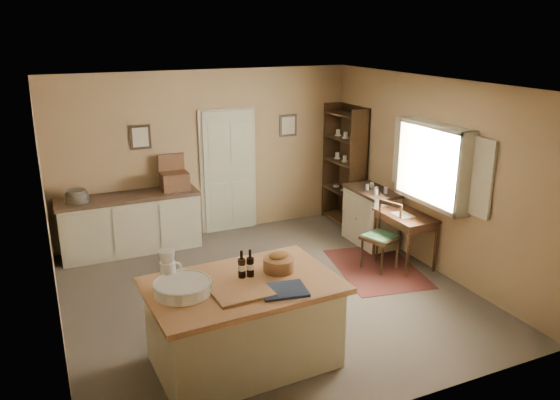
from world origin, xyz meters
The scene contains 16 objects.
ground centered at (0.00, 0.00, 0.00)m, with size 5.00×5.00×0.00m, color #63564B.
wall_back centered at (0.00, 2.50, 1.35)m, with size 5.00×0.10×2.70m, color #957651.
wall_front centered at (0.00, -2.50, 1.35)m, with size 5.00×0.10×2.70m, color #957651.
wall_left centered at (-2.50, 0.00, 1.35)m, with size 0.10×5.00×2.70m, color #957651.
wall_right centered at (2.50, 0.00, 1.35)m, with size 0.10×5.00×2.70m, color #957651.
ceiling centered at (0.00, 0.00, 2.70)m, with size 5.00×5.00×0.00m, color silver.
door centered at (0.35, 2.47, 1.05)m, with size 0.97×0.06×2.11m, color beige.
framed_prints centered at (0.20, 2.48, 1.72)m, with size 2.82×0.02×0.38m.
window centered at (2.42, -0.20, 1.55)m, with size 0.25×1.99×1.12m.
work_island centered at (-0.82, -1.28, 0.48)m, with size 1.95×1.32×1.20m.
sideboard centered at (-1.34, 2.20, 0.48)m, with size 2.11×0.60×1.18m.
rug centered at (1.75, 0.08, 0.00)m, with size 1.10×1.60×0.01m, color #4A1E18.
writing_desk centered at (2.20, 0.08, 0.67)m, with size 0.55×0.90×0.82m.
desk_chair centered at (1.79, 0.09, 0.47)m, with size 0.44×0.44×0.94m, color black, non-canonical shape.
right_cabinet centered at (2.20, 0.96, 0.46)m, with size 0.53×0.95×0.99m.
shelving_unit centered at (2.35, 2.00, 1.03)m, with size 0.35×0.93×2.07m.
Camera 1 is at (-2.49, -5.91, 3.35)m, focal length 35.00 mm.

